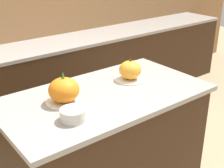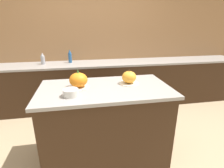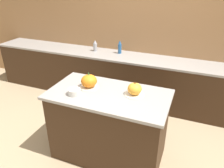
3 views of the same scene
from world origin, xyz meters
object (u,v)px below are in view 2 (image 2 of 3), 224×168
bottle_tall (70,56)px  pumpkin_cake_left (78,80)px  pumpkin_cake_right (129,78)px  bottle_short (43,59)px  mixing_bowl (71,93)px

bottle_tall → pumpkin_cake_left: bearing=-84.1°
pumpkin_cake_left → pumpkin_cake_right: 0.58m
bottle_short → mixing_bowl: bearing=-71.8°
bottle_short → mixing_bowl: size_ratio=1.40×
pumpkin_cake_right → mixing_bowl: (-0.65, -0.25, -0.04)m
pumpkin_cake_left → bottle_tall: bearing=95.9°
bottle_short → mixing_bowl: 1.80m
mixing_bowl → bottle_short: bearing=108.2°
bottle_tall → bottle_short: size_ratio=1.18×
bottle_short → mixing_bowl: (0.56, -1.71, -0.02)m
pumpkin_cake_right → bottle_tall: bottle_tall is taller
pumpkin_cake_right → mixing_bowl: bearing=-158.6°
pumpkin_cake_left → bottle_short: pumpkin_cake_left is taller
pumpkin_cake_left → bottle_tall: 1.53m
bottle_tall → mixing_bowl: size_ratio=1.66×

